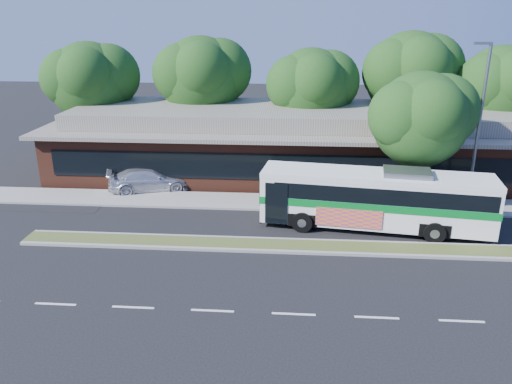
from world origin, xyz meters
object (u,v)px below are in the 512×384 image
transit_bus (376,195)px  lamp_post (478,124)px  sidewalk_tree (427,117)px  sedan (149,179)px

transit_bus → lamp_post: bearing=35.1°
transit_bus → sidewalk_tree: 5.46m
lamp_post → transit_bus: bearing=-152.5°
lamp_post → sedan: 19.14m
lamp_post → sedan: size_ratio=1.81×
lamp_post → sedan: lamp_post is taller
lamp_post → sidewalk_tree: 2.65m
lamp_post → sidewalk_tree: (-2.62, 0.32, 0.28)m
lamp_post → transit_bus: (-5.49, -2.85, -3.12)m
sidewalk_tree → transit_bus: bearing=-132.1°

